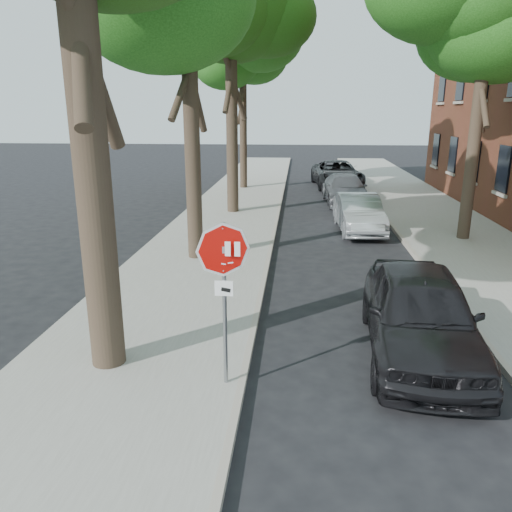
{
  "coord_description": "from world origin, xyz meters",
  "views": [
    {
      "loc": [
        0.37,
        -6.99,
        4.27
      ],
      "look_at": [
        -0.27,
        0.6,
        2.05
      ],
      "focal_mm": 35.0,
      "sensor_mm": 36.0,
      "label": 1
    }
  ],
  "objects": [
    {
      "name": "sidewalk_left",
      "position": [
        -2.5,
        12.0,
        0.06
      ],
      "size": [
        4.0,
        55.0,
        0.12
      ],
      "primitive_type": "cube",
      "color": "gray",
      "rests_on": "ground"
    },
    {
      "name": "car_c",
      "position": [
        2.6,
        16.91,
        0.68
      ],
      "size": [
        2.17,
        4.78,
        1.36
      ],
      "primitive_type": "imported",
      "rotation": [
        0.0,
        0.0,
        0.06
      ],
      "color": "#505156",
      "rests_on": "ground"
    },
    {
      "name": "car_b",
      "position": [
        2.6,
        11.16,
        0.67
      ],
      "size": [
        1.63,
        4.15,
        1.35
      ],
      "primitive_type": "imported",
      "rotation": [
        0.0,
        0.0,
        0.05
      ],
      "color": "#A9ACB1",
      "rests_on": "ground"
    },
    {
      "name": "car_d",
      "position": [
        2.6,
        22.26,
        0.75
      ],
      "size": [
        2.97,
        5.63,
        1.51
      ],
      "primitive_type": "imported",
      "rotation": [
        0.0,
        0.0,
        0.09
      ],
      "color": "black",
      "rests_on": "ground"
    },
    {
      "name": "sidewalk_right",
      "position": [
        6.0,
        12.0,
        0.06
      ],
      "size": [
        4.0,
        55.0,
        0.12
      ],
      "primitive_type": "cube",
      "color": "gray",
      "rests_on": "ground"
    },
    {
      "name": "ground",
      "position": [
        0.0,
        0.0,
        0.0
      ],
      "size": [
        120.0,
        120.0,
        0.0
      ],
      "primitive_type": "plane",
      "color": "black",
      "rests_on": "ground"
    },
    {
      "name": "curb_left",
      "position": [
        -0.45,
        12.0,
        0.07
      ],
      "size": [
        0.12,
        55.0,
        0.13
      ],
      "primitive_type": "cube",
      "color": "#9E9384",
      "rests_on": "ground"
    },
    {
      "name": "stop_sign",
      "position": [
        -0.7,
        -0.03,
        1.95
      ],
      "size": [
        0.76,
        0.34,
        2.61
      ],
      "color": "gray",
      "rests_on": "sidewalk_left"
    },
    {
      "name": "tree_far",
      "position": [
        -2.72,
        21.11,
        7.21
      ],
      "size": [
        5.29,
        4.91,
        9.33
      ],
      "color": "black",
      "rests_on": "sidewalk_left"
    },
    {
      "name": "curb_right",
      "position": [
        3.95,
        12.0,
        0.07
      ],
      "size": [
        0.12,
        55.0,
        0.13
      ],
      "primitive_type": "cube",
      "color": "#9E9384",
      "rests_on": "ground"
    },
    {
      "name": "tree_right",
      "position": [
        5.98,
        10.11,
        7.21
      ],
      "size": [
        5.29,
        4.91,
        9.33
      ],
      "color": "black",
      "rests_on": "sidewalk_right"
    },
    {
      "name": "car_a",
      "position": [
        2.6,
        1.5,
        0.79
      ],
      "size": [
        2.2,
        4.76,
        1.58
      ],
      "primitive_type": "imported",
      "rotation": [
        0.0,
        0.0,
        -0.07
      ],
      "color": "black",
      "rests_on": "ground"
    },
    {
      "name": "tree_mid_b",
      "position": [
        -2.42,
        14.12,
        8.0
      ],
      "size": [
        5.88,
        5.46,
        10.36
      ],
      "color": "black",
      "rests_on": "sidewalk_left"
    }
  ]
}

